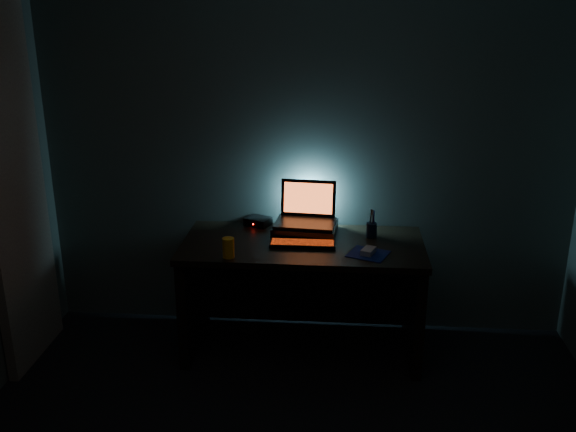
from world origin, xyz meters
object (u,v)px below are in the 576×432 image
object	(u,v)px
pen_cup	(372,230)
juice_glass	(228,248)
keyboard	(303,244)
router	(258,221)
laptop	(306,213)
mouse	(368,251)

from	to	relation	value
pen_cup	juice_glass	distance (m)	0.94
keyboard	router	distance (m)	0.48
pen_cup	router	size ratio (longest dim) A/B	0.49
laptop	keyboard	world-z (taller)	laptop
laptop	mouse	xyz separation A→B (m)	(0.39, -0.38, -0.10)
router	mouse	bearing A→B (deg)	-8.87
pen_cup	router	world-z (taller)	pen_cup
pen_cup	mouse	bearing A→B (deg)	-95.78
laptop	pen_cup	bearing A→B (deg)	-7.16
mouse	laptop	bearing A→B (deg)	157.53
keyboard	laptop	bearing A→B (deg)	88.05
pen_cup	laptop	bearing A→B (deg)	167.69
laptop	router	bearing A→B (deg)	171.92
juice_glass	router	size ratio (longest dim) A/B	0.62
keyboard	router	xyz separation A→B (m)	(-0.32, 0.35, 0.01)
mouse	juice_glass	distance (m)	0.83
pen_cup	router	xyz separation A→B (m)	(-0.75, 0.17, -0.02)
router	laptop	bearing A→B (deg)	10.39
keyboard	mouse	xyz separation A→B (m)	(0.40, -0.10, 0.01)
mouse	pen_cup	bearing A→B (deg)	106.00
laptop	pen_cup	distance (m)	0.43
keyboard	router	bearing A→B (deg)	131.95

